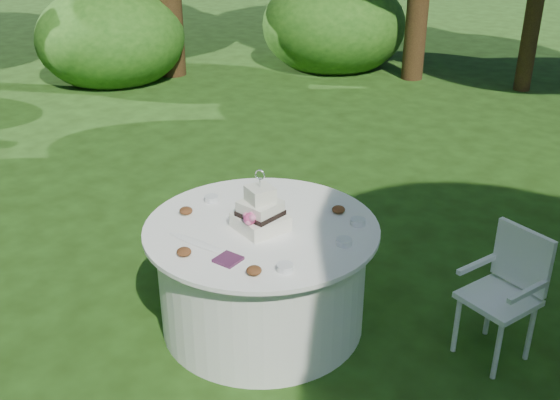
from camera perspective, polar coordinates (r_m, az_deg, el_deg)
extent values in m
plane|color=#1B330D|center=(4.73, -1.51, -10.50)|extent=(80.00, 80.00, 0.00)
cube|color=#4B203F|center=(3.94, -4.54, -5.18)|extent=(0.14, 0.14, 0.02)
ellipsoid|color=white|center=(4.13, -7.20, -3.73)|extent=(0.48, 0.07, 0.01)
cylinder|color=silver|center=(4.52, -1.56, -6.72)|extent=(1.40, 1.40, 0.74)
cylinder|color=silver|center=(4.33, -1.62, -2.42)|extent=(1.56, 1.56, 0.03)
cube|color=white|center=(4.26, -1.71, -1.92)|extent=(0.37, 0.37, 0.10)
cube|color=silver|center=(4.21, -1.73, -0.71)|extent=(0.25, 0.25, 0.10)
cube|color=white|center=(4.17, -1.74, 0.52)|extent=(0.21, 0.21, 0.10)
cube|color=black|center=(4.23, -1.72, -1.14)|extent=(0.26, 0.26, 0.03)
sphere|color=#C73A77|center=(4.11, -2.67, -1.65)|extent=(0.08, 0.08, 0.08)
cylinder|color=silver|center=(4.14, -1.76, 1.46)|extent=(0.01, 0.01, 0.05)
torus|color=silver|center=(4.11, -1.77, 2.22)|extent=(0.07, 0.02, 0.07)
cube|color=white|center=(4.40, 18.47, -8.16)|extent=(0.51, 0.51, 0.04)
cube|color=white|center=(4.41, 20.35, -4.73)|extent=(0.39, 0.17, 0.40)
cylinder|color=white|center=(4.49, 15.12, -10.44)|extent=(0.03, 0.03, 0.42)
cylinder|color=silver|center=(4.34, 18.39, -12.37)|extent=(0.03, 0.03, 0.42)
cylinder|color=silver|center=(4.71, 17.75, -8.95)|extent=(0.03, 0.03, 0.42)
cylinder|color=silver|center=(4.57, 20.95, -10.71)|extent=(0.03, 0.03, 0.42)
cube|color=white|center=(4.41, 16.81, -5.37)|extent=(0.15, 0.35, 0.03)
cube|color=white|center=(4.23, 20.80, -7.46)|extent=(0.15, 0.35, 0.03)
cylinder|color=silver|center=(4.35, 6.80, -1.90)|extent=(0.10, 0.10, 0.04)
cylinder|color=silver|center=(3.83, 0.43, -5.89)|extent=(0.10, 0.10, 0.04)
cylinder|color=silver|center=(4.83, -1.48, 1.21)|extent=(0.10, 0.10, 0.04)
cylinder|color=silver|center=(4.11, 5.60, -3.64)|extent=(0.10, 0.10, 0.04)
cylinder|color=silver|center=(4.66, -6.00, 0.12)|extent=(0.10, 0.10, 0.04)
ellipsoid|color=#562D16|center=(4.49, 5.12, -0.83)|extent=(0.09, 0.09, 0.05)
ellipsoid|color=#562D16|center=(4.01, -8.36, -4.48)|extent=(0.09, 0.09, 0.05)
ellipsoid|color=#562D16|center=(3.79, -2.28, -6.15)|extent=(0.09, 0.09, 0.05)
ellipsoid|color=#562D16|center=(4.50, -8.19, -0.92)|extent=(0.09, 0.09, 0.05)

